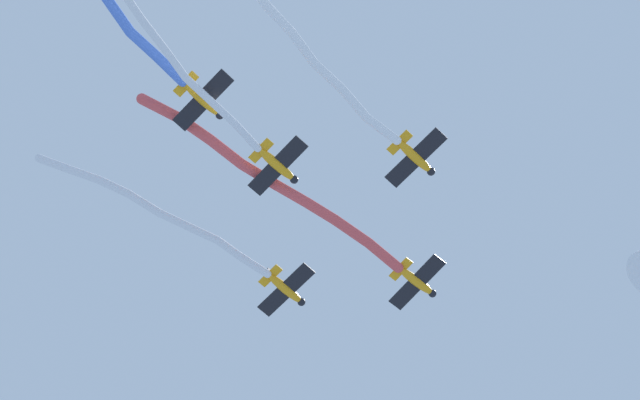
# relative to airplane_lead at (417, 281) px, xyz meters

# --- Properties ---
(airplane_lead) EXTENTS (6.16, 4.79, 1.56)m
(airplane_lead) POSITION_rel_airplane_lead_xyz_m (0.00, 0.00, 0.00)
(airplane_lead) COLOR orange
(smoke_trail_lead) EXTENTS (10.61, 25.93, 2.73)m
(smoke_trail_lead) POSITION_rel_airplane_lead_xyz_m (-6.00, 14.40, 0.69)
(smoke_trail_lead) COLOR #DB4C4C
(airplane_left_wing) EXTENTS (6.05, 4.78, 1.56)m
(airplane_left_wing) POSITION_rel_airplane_lead_xyz_m (3.30, 11.30, -0.40)
(airplane_left_wing) COLOR orange
(smoke_trail_left_wing) EXTENTS (6.48, 22.10, 2.28)m
(smoke_trail_left_wing) POSITION_rel_airplane_lead_xyz_m (-1.07, 23.81, 0.28)
(smoke_trail_left_wing) COLOR white
(airplane_right_wing) EXTENTS (6.06, 4.77, 1.56)m
(airplane_right_wing) POSITION_rel_airplane_lead_xyz_m (-11.29, 3.29, 0.30)
(airplane_right_wing) COLOR orange
(smoke_trail_right_wing) EXTENTS (11.24, 16.25, 1.46)m
(smoke_trail_right_wing) POSITION_rel_airplane_lead_xyz_m (-17.26, 13.21, 0.62)
(smoke_trail_right_wing) COLOR white
(airplane_slot) EXTENTS (6.07, 4.76, 1.56)m
(airplane_slot) POSITION_rel_airplane_lead_xyz_m (-8.00, 14.59, -0.20)
(airplane_slot) COLOR orange
(smoke_trail_slot) EXTENTS (18.46, 17.84, 2.89)m
(smoke_trail_slot) POSITION_rel_airplane_lead_xyz_m (-17.22, 26.00, -1.47)
(smoke_trail_slot) COLOR white
(airplane_trail) EXTENTS (6.02, 4.82, 1.56)m
(airplane_trail) POSITION_rel_airplane_lead_xyz_m (-12.00, 21.89, 0.40)
(airplane_trail) COLOR orange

